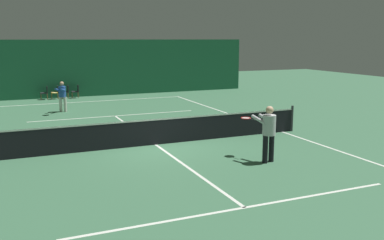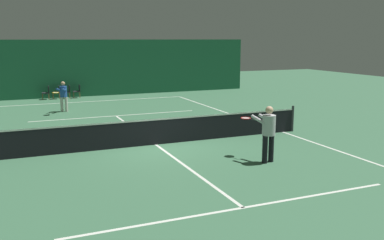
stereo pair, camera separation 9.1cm
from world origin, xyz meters
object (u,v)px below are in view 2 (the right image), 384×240
(courtside_chair_1, at_px, (57,91))
(player_near, at_px, (268,130))
(courtside_chair_3, at_px, (78,90))
(courtside_chair_2, at_px, (68,91))
(player_far, at_px, (63,94))
(tennis_net, at_px, (156,131))
(courtside_chair_0, at_px, (47,92))

(courtside_chair_1, bearing_deg, player_near, 14.69)
(courtside_chair_3, bearing_deg, courtside_chair_2, -90.00)
(player_far, distance_m, courtside_chair_2, 5.32)
(tennis_net, relative_size, player_near, 6.77)
(player_near, relative_size, courtside_chair_0, 2.11)
(courtside_chair_0, height_order, courtside_chair_3, same)
(player_far, height_order, courtside_chair_3, player_far)
(courtside_chair_2, bearing_deg, player_far, -8.95)
(tennis_net, height_order, courtside_chair_3, tennis_net)
(tennis_net, bearing_deg, courtside_chair_3, 93.22)
(courtside_chair_2, distance_m, courtside_chair_3, 0.64)
(courtside_chair_1, xyz_separation_m, courtside_chair_2, (0.64, 0.00, 0.00))
(courtside_chair_1, xyz_separation_m, courtside_chair_3, (1.27, 0.00, 0.00))
(tennis_net, xyz_separation_m, player_near, (2.50, -3.46, 0.52))
(courtside_chair_0, relative_size, courtside_chair_1, 1.00)
(courtside_chair_3, bearing_deg, courtside_chair_1, -90.00)
(tennis_net, xyz_separation_m, player_far, (-2.24, 8.69, 0.42))
(player_near, bearing_deg, tennis_net, 22.24)
(player_far, distance_m, courtside_chair_1, 5.26)
(tennis_net, height_order, player_near, player_near)
(courtside_chair_0, bearing_deg, courtside_chair_3, 90.00)
(player_near, height_order, courtside_chair_1, player_near)
(tennis_net, xyz_separation_m, courtside_chair_1, (-2.06, 13.92, -0.03))
(courtside_chair_1, bearing_deg, player_far, -2.05)
(courtside_chair_1, bearing_deg, courtside_chair_2, 90.00)
(courtside_chair_0, relative_size, courtside_chair_3, 1.00)
(courtside_chair_1, relative_size, courtside_chair_2, 1.00)
(player_near, height_order, courtside_chair_3, player_near)
(player_far, relative_size, courtside_chair_3, 1.90)
(tennis_net, bearing_deg, courtside_chair_2, 95.82)
(player_far, xyz_separation_m, courtside_chair_3, (1.46, 5.24, -0.44))
(courtside_chair_0, bearing_deg, courtside_chair_1, 90.00)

